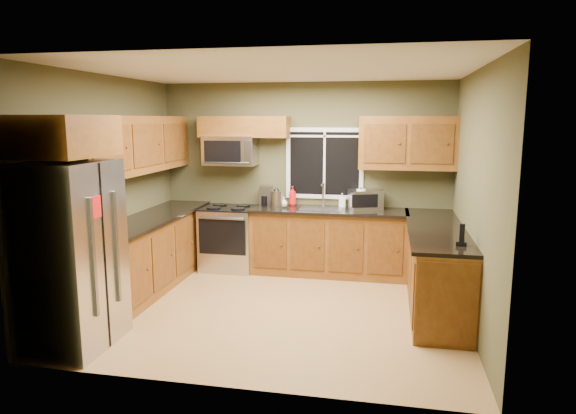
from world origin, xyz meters
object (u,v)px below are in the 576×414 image
(refrigerator, at_px, (70,255))
(microwave, at_px, (230,151))
(range, at_px, (229,238))
(kettle, at_px, (277,198))
(soap_bottle_c, at_px, (283,202))
(toaster_oven, at_px, (365,199))
(soap_bottle_a, at_px, (293,196))
(paper_towel_roll, at_px, (361,200))
(soap_bottle_b, at_px, (342,200))
(coffee_maker, at_px, (266,196))
(cordless_phone, at_px, (462,239))

(refrigerator, relative_size, microwave, 2.37)
(range, height_order, kettle, kettle)
(soap_bottle_c, bearing_deg, microwave, 172.47)
(range, bearing_deg, toaster_oven, 4.29)
(microwave, xyz_separation_m, soap_bottle_a, (0.90, 0.09, -0.65))
(toaster_oven, distance_m, soap_bottle_a, 1.06)
(paper_towel_roll, relative_size, soap_bottle_b, 1.61)
(range, distance_m, paper_towel_roll, 1.99)
(refrigerator, xyz_separation_m, soap_bottle_a, (1.59, 3.00, 0.18))
(kettle, distance_m, soap_bottle_b, 0.94)
(coffee_maker, relative_size, cordless_phone, 1.25)
(coffee_maker, xyz_separation_m, soap_bottle_a, (0.39, 0.06, 0.01))
(refrigerator, height_order, soap_bottle_b, refrigerator)
(microwave, bearing_deg, soap_bottle_c, -7.53)
(refrigerator, bearing_deg, microwave, 76.66)
(soap_bottle_b, height_order, soap_bottle_c, soap_bottle_b)
(coffee_maker, relative_size, paper_towel_roll, 0.87)
(paper_towel_roll, distance_m, soap_bottle_b, 0.34)
(coffee_maker, distance_m, soap_bottle_a, 0.39)
(range, xyz_separation_m, soap_bottle_b, (1.62, 0.23, 0.57))
(microwave, distance_m, paper_towel_roll, 2.01)
(microwave, height_order, kettle, microwave)
(refrigerator, height_order, range, refrigerator)
(coffee_maker, bearing_deg, soap_bottle_b, 3.12)
(refrigerator, relative_size, kettle, 5.96)
(toaster_oven, height_order, paper_towel_roll, paper_towel_roll)
(refrigerator, height_order, cordless_phone, refrigerator)
(soap_bottle_b, bearing_deg, paper_towel_roll, -35.28)
(soap_bottle_a, bearing_deg, kettle, -122.43)
(soap_bottle_a, height_order, soap_bottle_b, soap_bottle_a)
(kettle, relative_size, paper_towel_roll, 0.95)
(cordless_phone, bearing_deg, microwave, 147.17)
(coffee_maker, distance_m, soap_bottle_c, 0.32)
(microwave, relative_size, paper_towel_roll, 2.39)
(microwave, bearing_deg, cordless_phone, -32.83)
(paper_towel_roll, bearing_deg, microwave, 176.93)
(range, bearing_deg, cordless_phone, -30.95)
(refrigerator, relative_size, range, 1.92)
(toaster_oven, distance_m, coffee_maker, 1.44)
(range, bearing_deg, soap_bottle_a, 14.36)
(coffee_maker, bearing_deg, kettle, -46.11)
(soap_bottle_c, distance_m, cordless_phone, 2.86)
(cordless_phone, bearing_deg, soap_bottle_c, 140.25)
(range, distance_m, microwave, 1.27)
(refrigerator, height_order, soap_bottle_c, refrigerator)
(kettle, height_order, cordless_phone, kettle)
(range, bearing_deg, coffee_maker, 18.39)
(coffee_maker, bearing_deg, refrigerator, -112.22)
(toaster_oven, bearing_deg, range, -175.71)
(soap_bottle_a, distance_m, cordless_phone, 2.92)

